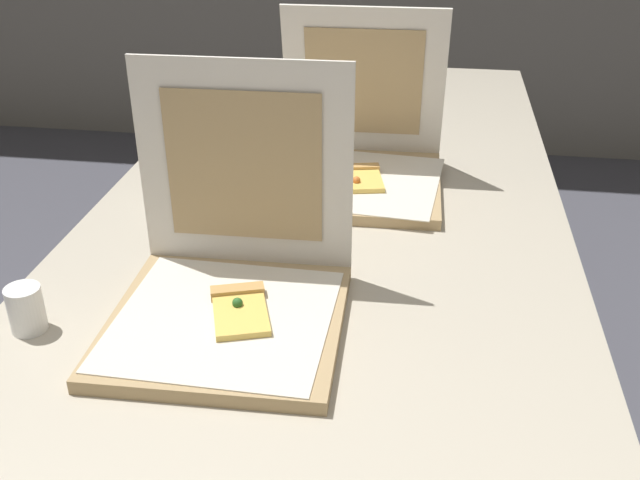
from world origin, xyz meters
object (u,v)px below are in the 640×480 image
(table, at_px, (323,245))
(pizza_box_middle, at_px, (359,161))
(cup_white_mid, at_px, (167,189))
(cup_white_near_left, at_px, (26,309))
(pizza_box_front, at_px, (231,286))

(table, xyz_separation_m, pizza_box_middle, (0.05, 0.20, 0.10))
(table, height_order, cup_white_mid, cup_white_mid)
(table, relative_size, cup_white_near_left, 31.98)
(pizza_box_middle, height_order, cup_white_mid, pizza_box_middle)
(cup_white_mid, height_order, cup_white_near_left, same)
(cup_white_mid, bearing_deg, pizza_box_middle, 23.92)
(table, xyz_separation_m, cup_white_near_left, (-0.38, -0.41, 0.08))
(pizza_box_middle, bearing_deg, cup_white_mid, -157.33)
(table, relative_size, cup_white_mid, 31.98)
(pizza_box_middle, distance_m, cup_white_mid, 0.40)
(table, xyz_separation_m, pizza_box_front, (-0.09, -0.32, 0.10))
(pizza_box_front, distance_m, cup_white_near_left, 0.30)
(cup_white_near_left, bearing_deg, cup_white_mid, 81.75)
(pizza_box_middle, height_order, cup_white_near_left, pizza_box_middle)
(table, distance_m, cup_white_mid, 0.33)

